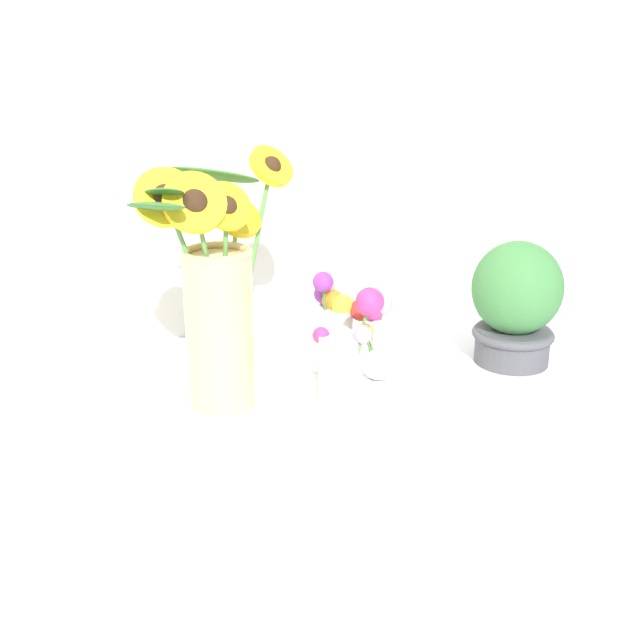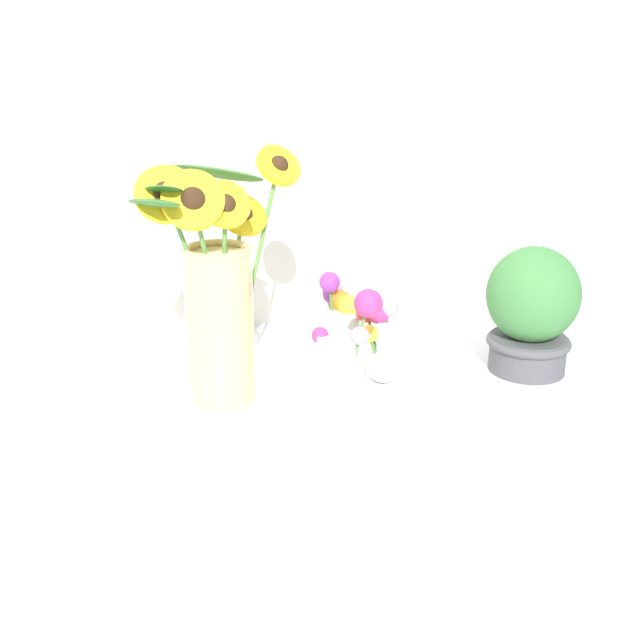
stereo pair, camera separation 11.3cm
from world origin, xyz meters
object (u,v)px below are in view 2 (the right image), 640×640
at_px(vase_bulb_right, 381,336).
at_px(potted_plant, 532,309).
at_px(mason_jar_sunflowers, 217,295).
at_px(vase_small_back, 339,327).
at_px(serving_tray, 320,403).
at_px(vase_small_center, 343,358).

bearing_deg(vase_bulb_right, potted_plant, -6.63).
height_order(mason_jar_sunflowers, vase_small_back, mason_jar_sunflowers).
xyz_separation_m(mason_jar_sunflowers, vase_bulb_right, (0.26, -0.03, -0.09)).
bearing_deg(mason_jar_sunflowers, potted_plant, -6.87).
relative_size(serving_tray, vase_small_back, 2.96).
bearing_deg(vase_small_center, potted_plant, 5.21).
bearing_deg(vase_small_back, mason_jar_sunflowers, -172.51).
distance_m(serving_tray, mason_jar_sunflowers, 0.24).
xyz_separation_m(vase_small_center, potted_plant, (0.37, 0.03, 0.02)).
relative_size(mason_jar_sunflowers, potted_plant, 1.73).
xyz_separation_m(mason_jar_sunflowers, vase_small_center, (0.16, -0.10, -0.09)).
bearing_deg(potted_plant, vase_bulb_right, 173.37).
xyz_separation_m(vase_small_back, potted_plant, (0.32, -0.09, 0.02)).
height_order(vase_bulb_right, potted_plant, potted_plant).
height_order(vase_bulb_right, vase_small_back, vase_small_back).
xyz_separation_m(vase_bulb_right, vase_small_back, (-0.05, 0.06, 0.00)).
bearing_deg(mason_jar_sunflowers, serving_tray, -23.05).
bearing_deg(vase_bulb_right, serving_tray, -166.95).
bearing_deg(potted_plant, vase_small_center, -174.79).
bearing_deg(vase_bulb_right, mason_jar_sunflowers, 172.88).
bearing_deg(vase_bulb_right, vase_small_back, 127.61).
xyz_separation_m(serving_tray, potted_plant, (0.40, -0.00, 0.10)).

